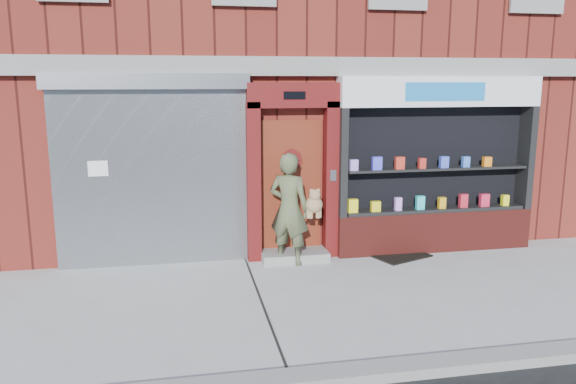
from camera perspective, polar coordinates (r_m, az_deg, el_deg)
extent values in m
plane|color=#9E9E99|center=(8.05, 8.47, -10.21)|extent=(80.00, 80.00, 0.00)
cube|color=gray|center=(6.22, 15.32, -16.62)|extent=(60.00, 0.30, 0.12)
cube|color=maroon|center=(13.34, 0.09, 15.87)|extent=(12.00, 8.00, 8.00)
cube|color=gray|center=(9.33, 5.04, 12.58)|extent=(12.00, 0.16, 0.30)
cube|color=gray|center=(9.13, -13.63, 1.30)|extent=(3.00, 0.10, 2.80)
cube|color=slate|center=(8.94, -14.10, 10.87)|extent=(3.10, 0.30, 0.24)
cube|color=white|center=(9.10, -18.74, 2.27)|extent=(0.30, 0.01, 0.24)
cube|color=#4C0D0D|center=(9.13, -3.54, 0.96)|extent=(0.22, 0.28, 2.60)
cube|color=#4C0D0D|center=(9.38, 4.36, 1.23)|extent=(0.22, 0.28, 2.60)
cube|color=#4C0D0D|center=(9.09, 0.48, 9.82)|extent=(1.50, 0.28, 0.40)
cube|color=black|center=(8.94, 0.67, 9.80)|extent=(0.35, 0.01, 0.12)
cube|color=maroon|center=(9.36, 0.33, 0.61)|extent=(1.00, 0.06, 2.20)
cylinder|color=black|center=(9.24, 0.38, 3.31)|extent=(0.28, 0.02, 0.28)
cylinder|color=#4C0D0D|center=(9.23, 0.39, 3.30)|extent=(0.34, 0.02, 0.34)
cube|color=gray|center=(9.38, 0.65, -6.46)|extent=(1.10, 0.55, 0.15)
cube|color=slate|center=(9.22, 4.61, 1.68)|extent=(0.10, 0.02, 0.18)
cube|color=maroon|center=(10.17, 14.50, -3.79)|extent=(3.50, 0.40, 0.70)
cube|color=black|center=(9.32, 5.43, 3.01)|extent=(0.12, 0.40, 1.80)
cube|color=black|center=(10.77, 22.99, 3.28)|extent=(0.12, 0.40, 1.80)
cube|color=black|center=(10.09, 14.40, 3.34)|extent=(3.30, 0.03, 1.80)
cube|color=black|center=(10.08, 14.60, -1.71)|extent=(3.20, 0.36, 0.06)
cube|color=black|center=(9.95, 14.81, 2.34)|extent=(3.20, 0.36, 0.04)
cube|color=white|center=(9.84, 15.19, 9.84)|extent=(3.50, 0.40, 0.50)
cube|color=#1872B6|center=(9.66, 15.73, 9.79)|extent=(1.40, 0.01, 0.30)
cube|color=yellow|center=(9.43, 6.60, -1.40)|extent=(0.16, 0.09, 0.23)
cube|color=yellow|center=(9.56, 8.88, -1.45)|extent=(0.16, 0.09, 0.17)
cube|color=#CA86F2|center=(9.70, 11.11, -1.19)|extent=(0.11, 0.09, 0.22)
cube|color=#29CAD0|center=(9.85, 13.27, -1.06)|extent=(0.14, 0.09, 0.23)
cube|color=gold|center=(10.03, 15.35, -1.07)|extent=(0.12, 0.09, 0.19)
cube|color=red|center=(10.21, 17.37, -0.85)|extent=(0.14, 0.09, 0.24)
cube|color=#D92645|center=(10.40, 19.31, -0.79)|extent=(0.16, 0.09, 0.22)
cube|color=#FFF61A|center=(10.61, 21.17, -0.78)|extent=(0.12, 0.09, 0.19)
cube|color=#AD81E8|center=(9.30, 6.69, 2.74)|extent=(0.13, 0.09, 0.18)
cube|color=#4548EB|center=(9.43, 9.01, 2.90)|extent=(0.16, 0.09, 0.22)
cube|color=red|center=(9.57, 11.27, 2.91)|extent=(0.15, 0.09, 0.21)
cube|color=red|center=(9.73, 13.45, 2.86)|extent=(0.12, 0.09, 0.18)
cube|color=blue|center=(9.90, 15.56, 2.95)|extent=(0.14, 0.09, 0.20)
cube|color=#3D6CD2|center=(10.09, 17.60, 2.94)|extent=(0.12, 0.09, 0.18)
cube|color=orange|center=(10.29, 19.56, 2.93)|extent=(0.14, 0.09, 0.17)
imported|color=#4D5437|center=(8.99, 0.11, -1.72)|extent=(0.79, 0.73, 1.82)
sphere|color=#97744B|center=(8.91, 2.67, -1.28)|extent=(0.27, 0.27, 0.27)
sphere|color=#97744B|center=(8.83, 2.75, -0.32)|extent=(0.18, 0.18, 0.18)
sphere|color=#97744B|center=(8.80, 2.41, 0.13)|extent=(0.06, 0.06, 0.06)
sphere|color=#97744B|center=(8.83, 3.10, 0.16)|extent=(0.06, 0.06, 0.06)
cylinder|color=#97744B|center=(8.92, 2.10, -2.16)|extent=(0.06, 0.06, 0.16)
cylinder|color=#97744B|center=(8.96, 3.23, -2.10)|extent=(0.06, 0.06, 0.16)
cylinder|color=#97744B|center=(8.91, 2.35, -2.17)|extent=(0.06, 0.06, 0.16)
cylinder|color=#97744B|center=(8.93, 3.03, -2.14)|extent=(0.06, 0.06, 0.16)
cube|color=black|center=(9.77, 11.33, -6.34)|extent=(1.08, 0.93, 0.02)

